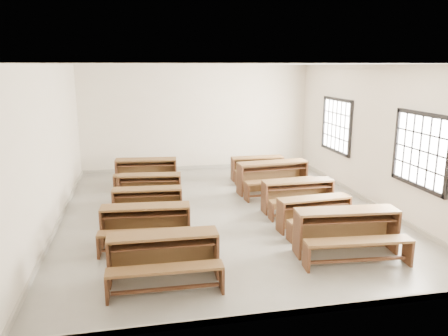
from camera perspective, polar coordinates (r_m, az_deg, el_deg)
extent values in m
plane|color=gray|center=(9.76, 0.00, -5.72)|extent=(8.50, 8.50, 0.00)
cube|color=white|center=(9.23, 0.00, 13.26)|extent=(7.00, 8.50, 0.05)
cube|color=beige|center=(13.49, -3.58, 6.54)|extent=(7.00, 0.05, 3.20)
cube|color=beige|center=(5.39, 8.96, -3.91)|extent=(7.00, 0.05, 3.20)
cube|color=beige|center=(9.33, -21.44, 2.62)|extent=(0.05, 8.50, 3.20)
cube|color=beige|center=(10.60, 18.79, 4.01)|extent=(0.05, 8.50, 3.20)
cube|color=gray|center=(13.76, -3.49, 0.12)|extent=(7.00, 0.04, 0.10)
cube|color=gray|center=(6.03, 8.42, -18.15)|extent=(7.00, 0.04, 0.10)
cube|color=gray|center=(9.71, -20.70, -6.40)|extent=(0.04, 8.50, 0.10)
cube|color=gray|center=(10.94, 18.21, -4.01)|extent=(0.04, 8.50, 0.10)
cube|color=white|center=(9.11, 24.37, 2.12)|extent=(0.02, 1.50, 1.30)
cube|color=black|center=(9.01, 24.69, 6.42)|extent=(0.06, 1.62, 0.08)
cube|color=black|center=(9.25, 23.87, -2.08)|extent=(0.06, 1.62, 0.08)
cube|color=black|center=(9.74, 21.60, 3.02)|extent=(0.06, 0.08, 1.46)
cube|color=white|center=(12.17, 14.55, 5.41)|extent=(0.02, 1.50, 1.30)
cube|color=black|center=(12.09, 14.66, 8.65)|extent=(0.06, 1.62, 0.08)
cube|color=black|center=(12.27, 14.28, 2.22)|extent=(0.06, 1.62, 0.08)
cube|color=black|center=(11.46, 16.17, 4.85)|extent=(0.06, 0.08, 1.46)
cube|color=black|center=(12.87, 12.94, 5.90)|extent=(0.06, 0.08, 1.46)
cube|color=brown|center=(6.63, -7.98, -8.63)|extent=(1.65, 0.44, 0.04)
cube|color=brown|center=(6.95, -7.95, -10.89)|extent=(1.64, 0.07, 0.70)
cube|color=#4C2C1A|center=(6.80, -14.77, -11.77)|extent=(0.05, 0.41, 0.70)
cube|color=#4C2C1A|center=(6.85, -1.05, -11.13)|extent=(0.05, 0.41, 0.70)
cube|color=#4C2C1A|center=(6.67, -7.93, -9.84)|extent=(1.52, 0.34, 0.02)
cube|color=brown|center=(6.30, -7.69, -12.92)|extent=(1.65, 0.32, 0.04)
cube|color=#4C2C1A|center=(6.42, -15.02, -14.89)|extent=(0.05, 0.29, 0.39)
cube|color=#4C2C1A|center=(6.47, -0.31, -14.19)|extent=(0.05, 0.29, 0.39)
cube|color=#4C2C1A|center=(6.44, -7.60, -15.38)|extent=(1.52, 0.08, 0.04)
cube|color=brown|center=(8.01, -10.23, -4.99)|extent=(1.62, 0.52, 0.04)
cube|color=brown|center=(8.29, -10.07, -6.95)|extent=(1.59, 0.16, 0.68)
cube|color=#4C2C1A|center=(8.21, -15.60, -7.47)|extent=(0.07, 0.40, 0.68)
cube|color=#4C2C1A|center=(8.12, -4.60, -7.24)|extent=(0.07, 0.40, 0.68)
cube|color=#4C2C1A|center=(8.03, -10.20, -5.97)|extent=(1.49, 0.41, 0.02)
cube|color=brown|center=(7.65, -10.33, -8.25)|extent=(1.61, 0.40, 0.04)
cube|color=#4C2C1A|center=(7.82, -16.04, -9.75)|extent=(0.06, 0.28, 0.38)
cube|color=#4C2C1A|center=(7.72, -4.41, -9.54)|extent=(0.06, 0.28, 0.38)
cube|color=#4C2C1A|center=(7.76, -10.23, -10.31)|extent=(1.47, 0.16, 0.04)
cube|color=brown|center=(9.35, -10.01, -2.70)|extent=(1.47, 0.46, 0.04)
cube|color=brown|center=(9.60, -9.89, -4.31)|extent=(1.45, 0.14, 0.62)
cube|color=#4C2C1A|center=(9.51, -14.21, -4.71)|extent=(0.06, 0.36, 0.62)
cube|color=#4C2C1A|center=(9.44, -5.62, -4.48)|extent=(0.06, 0.36, 0.62)
cube|color=#4C2C1A|center=(9.37, -9.98, -3.48)|extent=(1.36, 0.37, 0.02)
cube|color=brown|center=(9.01, -10.05, -5.14)|extent=(1.47, 0.35, 0.04)
cube|color=#4C2C1A|center=(9.13, -14.47, -6.38)|extent=(0.05, 0.26, 0.35)
cube|color=#4C2C1A|center=(9.06, -5.50, -6.16)|extent=(0.05, 0.26, 0.35)
cube|color=#4C2C1A|center=(9.10, -9.98, -6.77)|extent=(1.34, 0.14, 0.04)
cube|color=brown|center=(10.50, -9.68, -0.89)|extent=(1.50, 0.53, 0.04)
cube|color=brown|center=(10.75, -9.55, -2.38)|extent=(1.46, 0.20, 0.62)
cube|color=#4C2C1A|center=(10.67, -13.45, -2.68)|extent=(0.08, 0.37, 0.62)
cube|color=#4C2C1A|center=(10.55, -5.74, -2.55)|extent=(0.08, 0.37, 0.62)
cube|color=#4C2C1A|center=(10.52, -9.67, -1.59)|extent=(1.38, 0.42, 0.02)
cube|color=brown|center=(10.14, -9.81, -3.01)|extent=(1.49, 0.42, 0.04)
cube|color=#4C2C1A|center=(10.28, -13.75, -4.10)|extent=(0.06, 0.26, 0.35)
cube|color=#4C2C1A|center=(10.16, -5.74, -3.98)|extent=(0.06, 0.26, 0.35)
cube|color=#4C2C1A|center=(10.22, -9.75, -4.49)|extent=(1.35, 0.19, 0.04)
cube|color=brown|center=(11.91, -10.16, 1.11)|extent=(1.65, 0.55, 0.04)
cube|color=brown|center=(12.16, -10.04, -0.39)|extent=(1.62, 0.18, 0.69)
cube|color=#4C2C1A|center=(12.07, -13.84, -0.69)|extent=(0.08, 0.41, 0.69)
cube|color=#4C2C1A|center=(11.96, -6.31, -0.50)|extent=(0.08, 0.41, 0.69)
cube|color=#4C2C1A|center=(11.92, -10.14, 0.42)|extent=(1.52, 0.43, 0.02)
cube|color=brown|center=(11.49, -10.25, -0.90)|extent=(1.64, 0.42, 0.04)
cube|color=#4C2C1A|center=(11.63, -14.10, -2.01)|extent=(0.07, 0.29, 0.39)
cube|color=#4C2C1A|center=(11.52, -6.28, -1.82)|extent=(0.07, 0.29, 0.39)
cube|color=#4C2C1A|center=(11.57, -10.19, -2.36)|extent=(1.50, 0.18, 0.04)
cube|color=brown|center=(7.74, 15.77, -5.39)|extent=(1.78, 0.58, 0.04)
cube|color=brown|center=(8.04, 15.06, -7.61)|extent=(1.75, 0.19, 0.75)
cube|color=#4C2C1A|center=(7.60, 9.55, -8.58)|extent=(0.08, 0.44, 0.75)
cube|color=#4C2C1A|center=(8.23, 21.16, -7.60)|extent=(0.08, 0.44, 0.75)
cube|color=#4C2C1A|center=(7.77, 15.76, -6.51)|extent=(1.64, 0.46, 0.02)
cube|color=brown|center=(7.39, 17.20, -9.10)|extent=(1.77, 0.45, 0.04)
cube|color=#4C2C1A|center=(7.19, 10.70, -11.36)|extent=(0.07, 0.31, 0.42)
cube|color=#4C2C1A|center=(7.85, 22.89, -10.05)|extent=(0.07, 0.31, 0.42)
cube|color=#4C2C1A|center=(7.52, 17.03, -11.42)|extent=(1.62, 0.19, 0.04)
cube|color=brown|center=(8.74, 11.73, -3.89)|extent=(1.49, 0.48, 0.04)
cube|color=brown|center=(8.98, 11.15, -5.60)|extent=(1.46, 0.15, 0.62)
cube|color=#4C2C1A|center=(8.55, 7.37, -6.43)|extent=(0.07, 0.37, 0.62)
cube|color=#4C2C1A|center=(9.18, 15.60, -5.42)|extent=(0.07, 0.37, 0.62)
cube|color=#4C2C1A|center=(8.76, 11.75, -4.72)|extent=(1.37, 0.38, 0.02)
cube|color=brown|center=(8.46, 13.05, -6.51)|extent=(1.48, 0.37, 0.04)
cube|color=#4C2C1A|center=(8.21, 8.58, -8.33)|extent=(0.06, 0.26, 0.35)
cube|color=#4C2C1A|center=(8.87, 17.05, -7.12)|extent=(0.06, 0.26, 0.35)
cube|color=#4C2C1A|center=(8.55, 12.95, -8.24)|extent=(1.35, 0.15, 0.04)
cube|color=brown|center=(9.77, 9.63, -1.67)|extent=(1.58, 0.42, 0.04)
cube|color=brown|center=(10.02, 9.18, -3.37)|extent=(1.58, 0.06, 0.67)
cube|color=#4C2C1A|center=(9.61, 5.28, -3.98)|extent=(0.05, 0.39, 0.67)
cube|color=#4C2C1A|center=(10.17, 13.58, -3.34)|extent=(0.05, 0.39, 0.67)
cube|color=#4C2C1A|center=(9.79, 9.64, -2.48)|extent=(1.46, 0.32, 0.02)
cube|color=brown|center=(9.42, 10.65, -4.14)|extent=(1.58, 0.30, 0.04)
cube|color=#4C2C1A|center=(9.22, 6.17, -5.72)|extent=(0.04, 0.28, 0.37)
cube|color=#4C2C1A|center=(9.80, 14.75, -4.94)|extent=(0.04, 0.28, 0.37)
cube|color=#4C2C1A|center=(9.51, 10.57, -5.84)|extent=(1.46, 0.07, 0.04)
cube|color=brown|center=(11.09, 6.35, 0.72)|extent=(1.81, 0.59, 0.04)
cube|color=brown|center=(11.37, 5.92, -1.04)|extent=(1.78, 0.19, 0.76)
cube|color=#4C2C1A|center=(10.90, 2.06, -1.61)|extent=(0.08, 0.45, 0.76)
cube|color=#4C2C1A|center=(11.54, 10.30, -0.98)|extent=(0.08, 0.45, 0.76)
cube|color=#4C2C1A|center=(11.11, 6.38, -0.09)|extent=(1.67, 0.47, 0.02)
cube|color=brown|center=(10.68, 7.42, -1.65)|extent=(1.80, 0.45, 0.04)
cube|color=#4C2C1A|center=(10.44, 2.98, -3.24)|extent=(0.07, 0.31, 0.42)
cube|color=#4C2C1A|center=(11.11, 11.51, -2.48)|extent=(0.07, 0.31, 0.42)
cube|color=#4C2C1A|center=(10.78, 7.36, -3.37)|extent=(1.65, 0.19, 0.04)
cube|color=brown|center=(12.35, 4.38, 1.40)|extent=(1.47, 0.37, 0.04)
cube|color=brown|center=(12.58, 4.14, 0.08)|extent=(1.47, 0.04, 0.63)
cube|color=#4C2C1A|center=(12.25, 1.12, -0.25)|extent=(0.04, 0.37, 0.63)
cube|color=#4C2C1A|center=(12.64, 7.48, 0.06)|extent=(0.04, 0.37, 0.63)
cube|color=#4C2C1A|center=(12.36, 4.39, 0.80)|extent=(1.36, 0.28, 0.02)
cube|color=brown|center=(11.99, 4.94, -0.32)|extent=(1.47, 0.26, 0.04)
cube|color=#4C2C1A|center=(11.86, 1.60, -1.39)|extent=(0.04, 0.26, 0.35)
cube|color=#4C2C1A|center=(12.26, 8.14, -1.04)|extent=(0.04, 0.26, 0.35)
cube|color=#4C2C1A|center=(12.06, 4.92, -1.59)|extent=(1.36, 0.05, 0.04)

